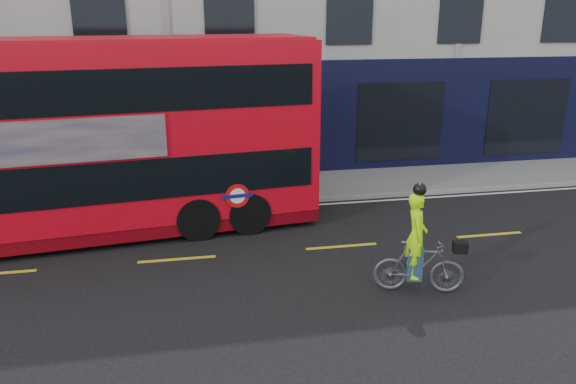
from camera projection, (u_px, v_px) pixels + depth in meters
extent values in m
plane|color=black|center=(177.00, 289.00, 11.74)|extent=(120.00, 120.00, 0.00)
cube|color=slate|center=(176.00, 193.00, 17.80)|extent=(60.00, 3.00, 0.12)
cube|color=gray|center=(176.00, 208.00, 16.40)|extent=(60.00, 0.12, 0.13)
cube|color=black|center=(172.00, 124.00, 18.60)|extent=(50.00, 0.08, 4.00)
cube|color=silver|center=(176.00, 214.00, 16.14)|extent=(58.00, 0.10, 0.01)
cube|color=red|center=(69.00, 133.00, 13.81)|extent=(12.46, 4.22, 4.39)
cube|color=#65040B|center=(79.00, 223.00, 14.53)|extent=(12.46, 4.17, 0.33)
cube|color=black|center=(73.00, 171.00, 14.10)|extent=(11.98, 4.20, 1.00)
cube|color=black|center=(63.00, 86.00, 13.46)|extent=(11.98, 4.20, 1.00)
cube|color=#A70B17|center=(57.00, 40.00, 13.13)|extent=(12.21, 4.08, 0.09)
cube|color=black|center=(303.00, 153.00, 15.90)|extent=(0.34, 2.49, 1.00)
cube|color=black|center=(303.00, 78.00, 15.26)|extent=(0.34, 2.49, 1.00)
cube|color=gray|center=(10.00, 145.00, 12.17)|extent=(6.62, 0.84, 1.00)
cylinder|color=red|center=(237.00, 196.00, 14.14)|extent=(0.62, 0.09, 0.62)
cylinder|color=white|center=(238.00, 196.00, 14.14)|extent=(0.40, 0.07, 0.40)
cube|color=#0C1459|center=(238.00, 196.00, 14.13)|extent=(0.77, 0.11, 0.10)
cylinder|color=black|center=(238.00, 199.00, 15.69)|extent=(1.44, 2.94, 1.11)
cylinder|color=black|center=(191.00, 203.00, 15.30)|extent=(1.44, 2.94, 1.11)
imported|color=#4E5053|center=(419.00, 267.00, 11.47)|extent=(1.93, 1.04, 1.12)
imported|color=#9EE906|center=(416.00, 235.00, 11.27)|extent=(0.59, 0.74, 1.78)
cube|color=black|center=(460.00, 247.00, 11.25)|extent=(0.34, 0.30, 0.22)
cube|color=navy|center=(414.00, 262.00, 11.45)|extent=(0.40, 0.46, 0.71)
sphere|color=black|center=(420.00, 189.00, 10.98)|extent=(0.26, 0.26, 0.26)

